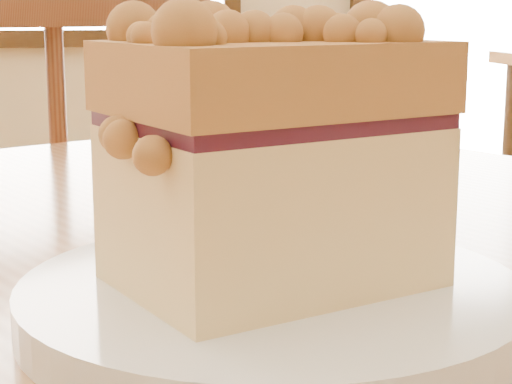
# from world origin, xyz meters

# --- Properties ---
(cafe_chair_main) EXTENTS (0.55, 0.55, 0.94)m
(cafe_chair_main) POSITION_xyz_m (0.16, 0.84, 0.48)
(cafe_chair_main) COLOR brown
(cafe_chair_main) RESTS_ON ground
(plate) EXTENTS (0.23, 0.23, 0.02)m
(plate) POSITION_xyz_m (0.30, 0.07, 0.76)
(plate) COLOR white
(plate) RESTS_ON cafe_table_main
(cake_slice) EXTENTS (0.16, 0.14, 0.13)m
(cake_slice) POSITION_xyz_m (0.30, 0.07, 0.83)
(cake_slice) COLOR #DCB67C
(cake_slice) RESTS_ON plate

